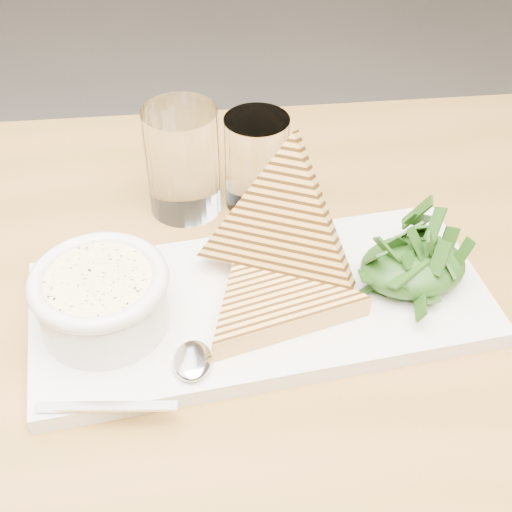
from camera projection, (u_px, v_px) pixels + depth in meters
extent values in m
cube|color=olive|center=(216.00, 380.00, 0.63)|extent=(1.38, 1.01, 0.04)
cube|color=silver|center=(261.00, 303.00, 0.66)|extent=(0.42, 0.19, 0.02)
cylinder|color=silver|center=(103.00, 305.00, 0.61)|extent=(0.11, 0.11, 0.04)
cylinder|color=beige|center=(99.00, 282.00, 0.60)|extent=(0.09, 0.09, 0.01)
torus|color=silver|center=(98.00, 280.00, 0.60)|extent=(0.12, 0.12, 0.01)
ellipsoid|color=#1A3713|center=(413.00, 266.00, 0.66)|extent=(0.10, 0.08, 0.04)
ellipsoid|color=silver|center=(192.00, 360.00, 0.59)|extent=(0.04, 0.05, 0.01)
cube|color=silver|center=(107.00, 406.00, 0.56)|extent=(0.11, 0.03, 0.00)
cylinder|color=white|center=(183.00, 161.00, 0.74)|extent=(0.08, 0.08, 0.12)
cylinder|color=white|center=(257.00, 162.00, 0.75)|extent=(0.07, 0.07, 0.10)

